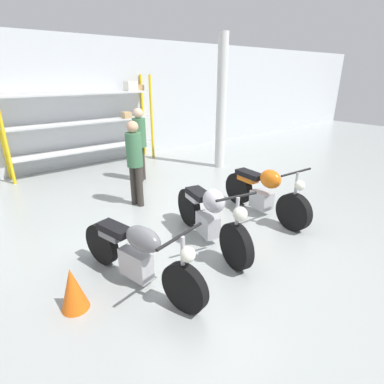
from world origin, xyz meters
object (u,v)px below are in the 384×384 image
Objects in this scene: shelving_rack at (90,119)px; person_near_rack at (140,139)px; motorcycle_grey at (138,254)px; motorcycle_orange at (264,193)px; motorcycle_silver at (210,216)px; person_browsing at (135,157)px; traffic_cone at (73,289)px.

shelving_rack is 2.13m from person_near_rack.
motorcycle_grey is 4.22m from person_near_rack.
person_near_rack reaches higher than motorcycle_orange.
shelving_rack is 1.94× the size of motorcycle_silver.
person_browsing is 1.58m from person_near_rack.
motorcycle_grey is 0.84m from traffic_cone.
motorcycle_orange is at bearing -76.90° from shelving_rack.
person_near_rack is 4.65m from traffic_cone.
person_near_rack is at bearing 136.51° from motorcycle_grey.
motorcycle_grey is at bearing 109.00° from person_near_rack.
shelving_rack is at bearing 150.28° from motorcycle_grey.
motorcycle_orange is 1.14× the size of person_near_rack.
person_near_rack is at bearing -161.51° from motorcycle_orange.
motorcycle_grey is at bearing -78.83° from motorcycle_orange.
shelving_rack reaches higher than motorcycle_silver.
motorcycle_silver is 1.52m from motorcycle_orange.
person_near_rack is (0.43, -2.06, -0.30)m from shelving_rack.
traffic_cone is at bearing 99.64° from person_near_rack.
motorcycle_grey is at bearing 45.78° from person_browsing.
motorcycle_grey is 1.16× the size of person_near_rack.
motorcycle_silver reaches higher than traffic_cone.
shelving_rack is 5.98m from motorcycle_grey.
person_browsing is at bearing 47.13° from traffic_cone.
person_browsing reaches higher than motorcycle_grey.
motorcycle_silver is at bearing 3.19° from traffic_cone.
shelving_rack is at bearing 66.04° from traffic_cone.
motorcycle_silver is 2.23m from traffic_cone.
person_browsing reaches higher than motorcycle_silver.
motorcycle_silver is 2.17m from person_browsing.
shelving_rack is at bearing -170.93° from motorcycle_silver.
person_near_rack reaches higher than motorcycle_grey.
shelving_rack is at bearing -29.10° from person_near_rack.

